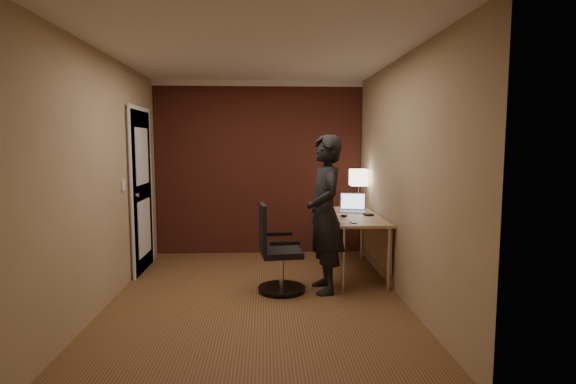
{
  "coord_description": "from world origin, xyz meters",
  "views": [
    {
      "loc": [
        0.09,
        -4.59,
        1.6
      ],
      "look_at": [
        0.35,
        0.55,
        1.05
      ],
      "focal_mm": 28.0,
      "sensor_mm": 36.0,
      "label": 1
    }
  ],
  "objects_px": {
    "laptop": "(352,206)",
    "office_chair": "(276,254)",
    "phone": "(353,222)",
    "wallet": "(369,215)",
    "mouse": "(344,215)",
    "desk": "(360,225)",
    "desk_lamp": "(359,178)",
    "person": "(325,214)"
  },
  "relations": [
    {
      "from": "desk_lamp",
      "to": "person",
      "type": "xyz_separation_m",
      "value": [
        -0.61,
        -1.2,
        -0.3
      ]
    },
    {
      "from": "office_chair",
      "to": "wallet",
      "type": "bearing_deg",
      "value": 28.51
    },
    {
      "from": "mouse",
      "to": "office_chair",
      "type": "distance_m",
      "value": 1.05
    },
    {
      "from": "desk_lamp",
      "to": "mouse",
      "type": "xyz_separation_m",
      "value": [
        -0.31,
        -0.66,
        -0.4
      ]
    },
    {
      "from": "mouse",
      "to": "desk",
      "type": "bearing_deg",
      "value": 53.83
    },
    {
      "from": "desk",
      "to": "person",
      "type": "bearing_deg",
      "value": -128.11
    },
    {
      "from": "desk",
      "to": "phone",
      "type": "relative_size",
      "value": 13.04
    },
    {
      "from": "phone",
      "to": "wallet",
      "type": "height_order",
      "value": "wallet"
    },
    {
      "from": "laptop",
      "to": "phone",
      "type": "xyz_separation_m",
      "value": [
        -0.15,
        -0.84,
        -0.06
      ]
    },
    {
      "from": "desk",
      "to": "wallet",
      "type": "distance_m",
      "value": 0.18
    },
    {
      "from": "wallet",
      "to": "office_chair",
      "type": "relative_size",
      "value": 0.12
    },
    {
      "from": "desk",
      "to": "phone",
      "type": "height_order",
      "value": "phone"
    },
    {
      "from": "desk",
      "to": "person",
      "type": "distance_m",
      "value": 0.88
    },
    {
      "from": "desk",
      "to": "desk_lamp",
      "type": "relative_size",
      "value": 2.8
    },
    {
      "from": "mouse",
      "to": "phone",
      "type": "distance_m",
      "value": 0.41
    },
    {
      "from": "mouse",
      "to": "wallet",
      "type": "xyz_separation_m",
      "value": [
        0.32,
        0.08,
        -0.01
      ]
    },
    {
      "from": "mouse",
      "to": "wallet",
      "type": "bearing_deg",
      "value": 37.73
    },
    {
      "from": "laptop",
      "to": "wallet",
      "type": "height_order",
      "value": "laptop"
    },
    {
      "from": "person",
      "to": "phone",
      "type": "bearing_deg",
      "value": 104.22
    },
    {
      "from": "mouse",
      "to": "wallet",
      "type": "distance_m",
      "value": 0.33
    },
    {
      "from": "desk_lamp",
      "to": "office_chair",
      "type": "xyz_separation_m",
      "value": [
        -1.14,
        -1.2,
        -0.73
      ]
    },
    {
      "from": "person",
      "to": "laptop",
      "type": "bearing_deg",
      "value": 146.94
    },
    {
      "from": "desk_lamp",
      "to": "wallet",
      "type": "bearing_deg",
      "value": -89.08
    },
    {
      "from": "phone",
      "to": "person",
      "type": "distance_m",
      "value": 0.38
    },
    {
      "from": "desk",
      "to": "desk_lamp",
      "type": "distance_m",
      "value": 0.76
    },
    {
      "from": "mouse",
      "to": "laptop",
      "type": "bearing_deg",
      "value": 90.3
    },
    {
      "from": "desk_lamp",
      "to": "phone",
      "type": "distance_m",
      "value": 1.18
    },
    {
      "from": "desk",
      "to": "mouse",
      "type": "xyz_separation_m",
      "value": [
        -0.22,
        -0.13,
        0.14
      ]
    },
    {
      "from": "phone",
      "to": "wallet",
      "type": "distance_m",
      "value": 0.57
    },
    {
      "from": "phone",
      "to": "person",
      "type": "relative_size",
      "value": 0.07
    },
    {
      "from": "laptop",
      "to": "office_chair",
      "type": "xyz_separation_m",
      "value": [
        -1.02,
        -0.98,
        -0.38
      ]
    },
    {
      "from": "office_chair",
      "to": "person",
      "type": "relative_size",
      "value": 0.56
    },
    {
      "from": "laptop",
      "to": "mouse",
      "type": "xyz_separation_m",
      "value": [
        -0.19,
        -0.43,
        -0.05
      ]
    },
    {
      "from": "mouse",
      "to": "wallet",
      "type": "height_order",
      "value": "mouse"
    },
    {
      "from": "office_chair",
      "to": "person",
      "type": "distance_m",
      "value": 0.68
    },
    {
      "from": "wallet",
      "to": "laptop",
      "type": "bearing_deg",
      "value": 110.52
    },
    {
      "from": "desk_lamp",
      "to": "wallet",
      "type": "xyz_separation_m",
      "value": [
        0.01,
        -0.58,
        -0.41
      ]
    },
    {
      "from": "mouse",
      "to": "office_chair",
      "type": "xyz_separation_m",
      "value": [
        -0.83,
        -0.54,
        -0.33
      ]
    },
    {
      "from": "phone",
      "to": "desk",
      "type": "bearing_deg",
      "value": 72.08
    },
    {
      "from": "desk",
      "to": "phone",
      "type": "xyz_separation_m",
      "value": [
        -0.19,
        -0.54,
        0.13
      ]
    },
    {
      "from": "laptop",
      "to": "person",
      "type": "distance_m",
      "value": 1.09
    },
    {
      "from": "office_chair",
      "to": "person",
      "type": "xyz_separation_m",
      "value": [
        0.53,
        0.01,
        0.43
      ]
    }
  ]
}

